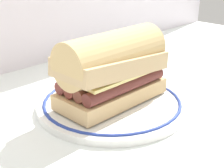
{
  "coord_description": "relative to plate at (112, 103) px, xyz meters",
  "views": [
    {
      "loc": [
        -0.41,
        -0.34,
        0.26
      ],
      "look_at": [
        -0.03,
        0.03,
        0.04
      ],
      "focal_mm": 53.89,
      "sensor_mm": 36.0,
      "label": 1
    }
  ],
  "objects": [
    {
      "name": "ground_plane",
      "position": [
        0.03,
        -0.03,
        -0.01
      ],
      "size": [
        1.5,
        1.5,
        0.0
      ],
      "primitive_type": "plane",
      "color": "white"
    },
    {
      "name": "plate",
      "position": [
        0.0,
        0.0,
        0.0
      ],
      "size": [
        0.26,
        0.26,
        0.01
      ],
      "color": "white",
      "rests_on": "ground_plane"
    },
    {
      "name": "sausage_sandwich",
      "position": [
        0.0,
        0.0,
        0.07
      ],
      "size": [
        0.2,
        0.09,
        0.12
      ],
      "rotation": [
        0.0,
        0.0,
        -0.0
      ],
      "color": "tan",
      "rests_on": "plate"
    }
  ]
}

